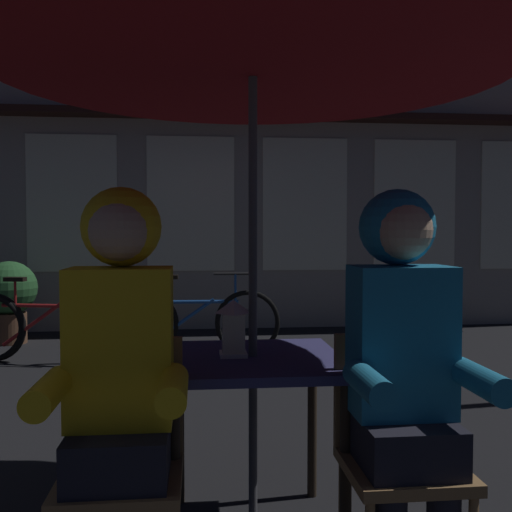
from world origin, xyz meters
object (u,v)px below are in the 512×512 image
Objects in this scene: chair_right at (397,445)px; bicycle_third at (196,321)px; person_left_hooded at (120,354)px; bicycle_second at (44,326)px; cafe_table at (253,381)px; chair_left at (123,455)px; potted_plant at (9,295)px; patio_umbrella at (253,29)px; lantern at (233,327)px; person_right_hooded at (403,349)px.

chair_right reaches higher than bicycle_third.
person_left_hooded is 3.97m from bicycle_second.
chair_left is at bearing -142.45° from cafe_table.
potted_plant is (-1.83, 4.78, -0.30)m from person_left_hooded.
bicycle_second is 0.98× the size of bicycle_third.
potted_plant is (-0.63, 1.04, 0.20)m from bicycle_second.
patio_umbrella is at bearing 41.57° from person_left_hooded.
patio_umbrella is (0.00, 0.00, 1.42)m from cafe_table.
person_right_hooded reaches higher than lantern.
chair_left is at bearing -93.65° from bicycle_third.
bicycle_third is (-0.71, 3.86, -0.14)m from chair_right.
lantern reaches higher than potted_plant.
patio_umbrella reaches higher than person_left_hooded.
patio_umbrella is at bearing -63.19° from bicycle_second.
cafe_table is at bearing -63.19° from bicycle_second.
chair_right is (0.48, -0.37, -0.15)m from cafe_table.
bicycle_third is at bearing 100.33° from person_right_hooded.
person_left_hooded is 5.13m from potted_plant.
chair_right is (0.56, -0.38, -0.37)m from lantern.
patio_umbrella is 1.37× the size of bicycle_third.
chair_left reaches higher than bicycle_second.
patio_umbrella reaches higher than chair_right.
lantern is 0.17× the size of person_right_hooded.
chair_right is 0.53× the size of bicycle_second.
chair_right is at bearing 90.00° from person_right_hooded.
person_right_hooded is at bearing -41.57° from cafe_table.
chair_left is 0.52× the size of bicycle_third.
potted_plant reaches higher than bicycle_third.
potted_plant is (-2.31, 4.36, -1.51)m from patio_umbrella.
chair_left reaches higher than cafe_table.
cafe_table is at bearing 41.57° from person_left_hooded.
lantern is at bearing 142.35° from person_right_hooded.
patio_umbrella is at bearing 138.43° from person_right_hooded.
person_right_hooded is 0.83× the size of bicycle_third.
patio_umbrella reaches higher than cafe_table.
bicycle_second is at bearing -58.69° from potted_plant.
chair_left is 0.95× the size of potted_plant.
lantern reaches higher than bicycle_third.
person_right_hooded reaches higher than chair_left.
patio_umbrella is 1.68m from chair_left.
potted_plant is at bearing 110.92° from person_left_hooded.
cafe_table is 0.80× the size of potted_plant.
potted_plant is at bearing 117.12° from lantern.
lantern is at bearing -64.26° from bicycle_second.
potted_plant reaches higher than chair_left.
lantern reaches higher than chair_right.
potted_plant is (-2.23, 4.35, -0.32)m from lantern.
person_right_hooded is at bearing -59.76° from potted_plant.
person_left_hooded is 3.96m from bicycle_third.
chair_right is at bearing -59.68° from bicycle_second.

